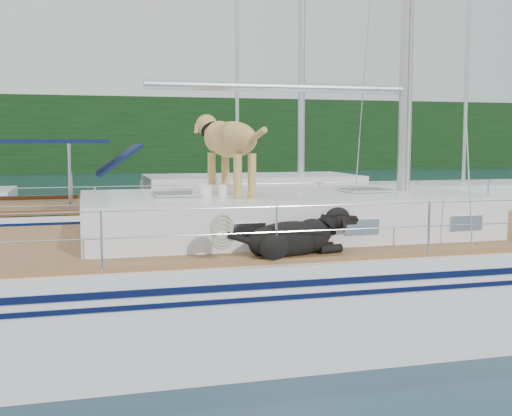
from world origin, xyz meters
name	(u,v)px	position (x,y,z in m)	size (l,w,h in m)	color
ground	(224,330)	(0.00, 0.00, 0.00)	(120.00, 120.00, 0.00)	black
tree_line	(105,135)	(0.00, 45.00, 3.00)	(90.00, 3.00, 6.00)	black
shore_bank	(106,164)	(0.00, 46.20, 0.60)	(92.00, 1.00, 1.20)	#595147
main_sailboat	(230,279)	(0.09, -0.01, 0.68)	(12.00, 3.80, 14.01)	white
neighbor_sailboat	(205,224)	(0.88, 6.07, 0.63)	(11.00, 3.50, 13.30)	white
bg_boat_center	(237,194)	(4.00, 16.00, 0.45)	(7.20, 3.00, 11.65)	white
bg_boat_east	(463,196)	(12.00, 13.00, 0.46)	(6.40, 3.00, 11.65)	white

